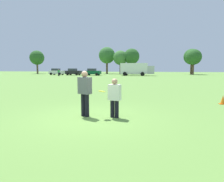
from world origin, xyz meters
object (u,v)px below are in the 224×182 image
object	(u,v)px
parked_car_near_left	(57,72)
bystander_far_jogger	(59,72)
traffic_cone	(223,100)
parked_car_center	(93,72)
player_defender	(115,96)
player_thrower	(85,91)
frisbee	(102,91)
box_truck	(137,69)
parked_car_mid_left	(73,72)

from	to	relation	value
parked_car_near_left	bystander_far_jogger	bearing A→B (deg)	-58.70
traffic_cone	parked_car_center	bearing A→B (deg)	116.86
player_defender	parked_car_center	world-z (taller)	parked_car_center
player_thrower	parked_car_near_left	world-z (taller)	parked_car_near_left
frisbee	traffic_cone	bearing A→B (deg)	36.38
bystander_far_jogger	parked_car_near_left	bearing A→B (deg)	121.30
player_defender	box_truck	size ratio (longest dim) A/B	0.18
player_thrower	parked_car_mid_left	bearing A→B (deg)	113.65
parked_car_mid_left	bystander_far_jogger	xyz separation A→B (m)	(-1.62, -5.21, 0.01)
player_thrower	traffic_cone	distance (m)	7.46
frisbee	box_truck	bearing A→B (deg)	93.25
player_thrower	parked_car_near_left	bearing A→B (deg)	118.88
parked_car_center	box_truck	bearing A→B (deg)	7.40
parked_car_mid_left	parked_car_center	size ratio (longest dim) A/B	1.00
player_defender	parked_car_mid_left	xyz separation A→B (m)	(-19.94, 42.79, 0.08)
frisbee	traffic_cone	xyz separation A→B (m)	(5.53, 4.07, -0.79)
traffic_cone	player_defender	bearing A→B (deg)	-141.91
frisbee	traffic_cone	world-z (taller)	frisbee
player_thrower	bystander_far_jogger	xyz separation A→B (m)	(-20.37, 37.62, -0.08)
bystander_far_jogger	player_thrower	bearing A→B (deg)	-61.57
player_thrower	player_defender	world-z (taller)	player_thrower
parked_car_mid_left	player_thrower	bearing A→B (deg)	-66.35
player_defender	box_truck	xyz separation A→B (m)	(-2.94, 43.57, 0.91)
parked_car_mid_left	frisbee	bearing A→B (deg)	-65.59
frisbee	box_truck	world-z (taller)	box_truck
traffic_cone	parked_car_near_left	xyz separation A→B (m)	(-30.75, 40.42, 0.69)
parked_car_center	bystander_far_jogger	bearing A→B (deg)	-148.24
box_truck	player_thrower	bearing A→B (deg)	-87.68
box_truck	bystander_far_jogger	distance (m)	19.57
parked_car_mid_left	bystander_far_jogger	distance (m)	5.45
parked_car_center	bystander_far_jogger	world-z (taller)	parked_car_center
player_defender	bystander_far_jogger	xyz separation A→B (m)	(-21.55, 37.58, 0.09)
parked_car_center	parked_car_mid_left	bearing A→B (deg)	173.11
parked_car_center	traffic_cone	bearing A→B (deg)	-63.14
parked_car_mid_left	box_truck	size ratio (longest dim) A/B	0.49
player_defender	frisbee	bearing A→B (deg)	-167.22
bystander_far_jogger	parked_car_center	bearing A→B (deg)	31.76
frisbee	parked_car_mid_left	bearing A→B (deg)	114.41
player_defender	box_truck	distance (m)	43.68
traffic_cone	parked_car_near_left	bearing A→B (deg)	127.26
box_truck	player_defender	bearing A→B (deg)	-86.13
parked_car_mid_left	bystander_far_jogger	bearing A→B (deg)	-107.25
frisbee	traffic_cone	distance (m)	6.91
frisbee	bystander_far_jogger	xyz separation A→B (m)	(-21.08, 37.69, -0.09)
player_thrower	box_truck	xyz separation A→B (m)	(-1.76, 43.61, 0.74)
parked_car_mid_left	parked_car_near_left	bearing A→B (deg)	164.42
player_defender	traffic_cone	distance (m)	6.46
player_thrower	frisbee	bearing A→B (deg)	-4.96
traffic_cone	parked_car_center	xyz separation A→B (m)	(-19.31, 38.13, 0.69)
parked_car_center	bystander_far_jogger	distance (m)	8.59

